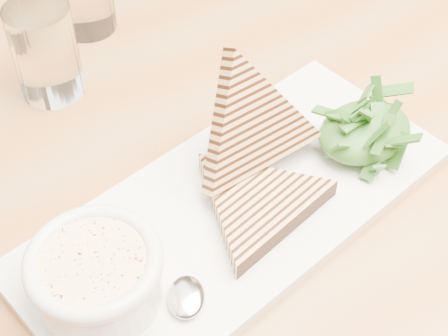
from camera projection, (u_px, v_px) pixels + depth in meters
table_top at (222, 165)px, 0.74m from camera, size 1.33×0.89×0.04m
table_leg_br at (354, 52)px, 1.47m from camera, size 0.06×0.06×0.72m
platter at (236, 210)px, 0.66m from camera, size 0.45×0.25×0.02m
soup_bowl at (98, 281)px, 0.57m from camera, size 0.11×0.11×0.04m
soup at (94, 263)px, 0.55m from camera, size 0.09×0.09×0.01m
bowl_rim at (93, 261)px, 0.55m from camera, size 0.11×0.11×0.01m
sandwich_flat at (257, 204)px, 0.64m from camera, size 0.18×0.18×0.02m
sandwich_lean at (253, 127)px, 0.65m from camera, size 0.16×0.16×0.18m
salad_base at (365, 132)px, 0.69m from camera, size 0.10×0.08×0.04m
arugula_pile at (366, 126)px, 0.69m from camera, size 0.11×0.10×0.05m
spoon_bowl at (186, 297)px, 0.58m from camera, size 0.05×0.05×0.01m
glass_near at (45, 51)px, 0.75m from camera, size 0.07×0.07×0.11m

